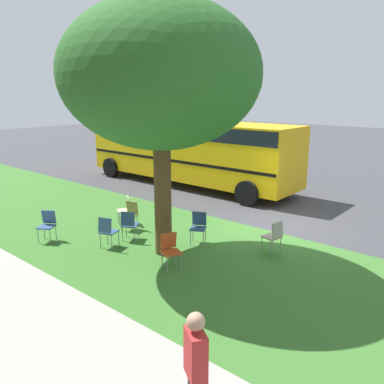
% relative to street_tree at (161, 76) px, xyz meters
% --- Properties ---
extents(ground, '(80.00, 80.00, 0.00)m').
position_rel_street_tree_xyz_m(ground, '(-1.08, -3.52, -4.51)').
color(ground, '#424247').
extents(grass_verge, '(48.00, 6.00, 0.01)m').
position_rel_street_tree_xyz_m(grass_verge, '(-1.08, -0.32, -4.51)').
color(grass_verge, '#3D752D').
rests_on(grass_verge, ground).
extents(sidewalk_strip, '(48.00, 2.80, 0.01)m').
position_rel_street_tree_xyz_m(sidewalk_strip, '(-1.08, 4.08, -4.51)').
color(sidewalk_strip, '#ADA89E').
rests_on(sidewalk_strip, ground).
extents(street_tree, '(4.82, 4.82, 6.32)m').
position_rel_street_tree_xyz_m(street_tree, '(0.00, 0.00, 0.00)').
color(street_tree, brown).
rests_on(street_tree, ground).
extents(chair_0, '(0.57, 0.58, 0.88)m').
position_rel_street_tree_xyz_m(chair_0, '(2.62, -0.95, -3.99)').
color(chair_0, beige).
rests_on(chair_0, ground).
extents(chair_1, '(0.56, 0.57, 0.88)m').
position_rel_street_tree_xyz_m(chair_1, '(-0.23, -1.17, -3.99)').
color(chair_1, '#335184').
rests_on(chair_1, ground).
extents(chair_2, '(0.52, 0.53, 0.88)m').
position_rel_street_tree_xyz_m(chair_2, '(1.40, 0.73, -3.99)').
color(chair_2, '#335184').
rests_on(chair_2, ground).
extents(chair_3, '(0.55, 0.55, 0.88)m').
position_rel_street_tree_xyz_m(chair_3, '(-0.80, 0.59, -3.99)').
color(chair_3, '#C64C1E').
rests_on(chair_3, ground).
extents(chair_4, '(0.49, 0.48, 0.88)m').
position_rel_street_tree_xyz_m(chair_4, '(-2.22, -1.85, -3.99)').
color(chair_4, '#ADA393').
rests_on(chair_4, ground).
extents(chair_5, '(0.57, 0.57, 0.88)m').
position_rel_street_tree_xyz_m(chair_5, '(1.38, -0.02, -3.99)').
color(chair_5, '#335184').
rests_on(chair_5, ground).
extents(chair_6, '(0.57, 0.58, 0.88)m').
position_rel_street_tree_xyz_m(chair_6, '(3.14, 1.50, -3.99)').
color(chair_6, '#335184').
rests_on(chair_6, ground).
extents(chair_7, '(0.50, 0.51, 0.88)m').
position_rel_street_tree_xyz_m(chair_7, '(2.08, -0.67, -3.99)').
color(chair_7, olive).
rests_on(chair_7, ground).
extents(school_bus, '(10.40, 2.80, 2.88)m').
position_rel_street_tree_xyz_m(school_bus, '(4.77, -6.49, -2.75)').
color(school_bus, yellow).
rests_on(school_bus, ground).
extents(pedestrian_0, '(0.41, 0.36, 1.69)m').
position_rel_street_tree_xyz_m(pedestrian_0, '(-4.32, 3.87, -3.59)').
color(pedestrian_0, black).
rests_on(pedestrian_0, ground).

